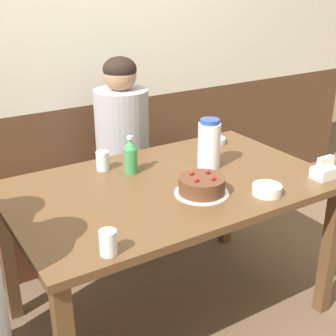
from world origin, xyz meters
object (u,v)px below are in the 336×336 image
Objects in this scene: soju_bottle at (131,156)px; glass_tumbler_short at (103,161)px; birthday_cake at (202,186)px; glass_water_tall at (108,243)px; bowl_soup_white at (214,140)px; water_pitcher at (209,144)px; bench_seat at (100,209)px; bowl_rice_small at (267,190)px; person_teal_shirt at (123,163)px; napkin_holder at (324,170)px.

soju_bottle is 0.15m from glass_tumbler_short.
birthday_cake is 0.58m from glass_water_tall.
bowl_soup_white is 1.38× the size of glass_water_tall.
bowl_soup_white is at bearing 47.91° from water_pitcher.
soju_bottle is (-0.09, -0.63, 0.59)m from bench_seat.
bowl_soup_white is at bearing 47.90° from birthday_cake.
person_teal_shirt is (-0.17, 1.03, -0.19)m from bowl_rice_small.
person_teal_shirt is (0.61, 1.09, -0.22)m from glass_water_tall.
water_pitcher is 2.21× the size of napkin_holder.
napkin_holder is 1.19× the size of glass_tumbler_short.
person_teal_shirt is at bearing 134.55° from bowl_soup_white.
bench_seat is 21.79× the size of glass_water_tall.
soju_bottle is at bearing 111.97° from birthday_cake.
water_pitcher is 0.37m from bowl_soup_white.
soju_bottle is 0.65m from bowl_rice_small.
birthday_cake reaches higher than bowl_soup_white.
glass_tumbler_short is (-0.69, -0.02, 0.03)m from bowl_soup_white.
birthday_cake is 2.15× the size of napkin_holder.
bowl_rice_small is (0.29, -1.15, 0.53)m from bench_seat.
bowl_rice_small reaches higher than bowl_soup_white.
glass_tumbler_short is at bearing 142.39° from napkin_holder.
bench_seat is at bearing -135.70° from person_teal_shirt.
glass_water_tall is (-0.75, -0.44, -0.07)m from water_pitcher.
bowl_rice_small is 1.42× the size of glass_water_tall.
glass_tumbler_short is 0.56m from person_teal_shirt.
bowl_rice_small is 1.37× the size of glass_tumbler_short.
glass_tumbler_short is (-0.10, 0.10, -0.04)m from soju_bottle.
napkin_holder is 1.18m from person_teal_shirt.
water_pitcher reaches higher than glass_tumbler_short.
napkin_holder is at bearing -78.38° from bowl_soup_white.
glass_water_tall reaches higher than bowl_soup_white.
bowl_soup_white is (-0.14, 0.66, -0.02)m from napkin_holder.
person_teal_shirt is at bearing 99.39° from bowl_rice_small.
bench_seat is at bearing 134.49° from bowl_soup_white.
birthday_cake is at bearing -4.17° from person_teal_shirt.
birthday_cake is 1.92× the size of bowl_soup_white.
bowl_soup_white is at bearing 1.70° from glass_tumbler_short.
bowl_rice_small is (-0.34, 0.01, -0.02)m from napkin_holder.
birthday_cake is 2.65× the size of glass_water_tall.
birthday_cake is 0.20× the size of person_teal_shirt.
glass_water_tall is at bearing -149.41° from water_pitcher.
bowl_soup_white is 0.69m from glass_tumbler_short.
water_pitcher is 0.88m from glass_water_tall.
glass_water_tall is 1.27m from person_teal_shirt.
napkin_holder is at bearing 26.27° from person_teal_shirt.
bowl_rice_small is at bearing -86.18° from water_pitcher.
glass_water_tall is at bearing -124.16° from soju_bottle.
birthday_cake is at bearing -132.10° from water_pitcher.
glass_water_tall is at bearing -113.39° from glass_tumbler_short.
person_teal_shirt is at bearing 60.88° from glass_water_tall.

